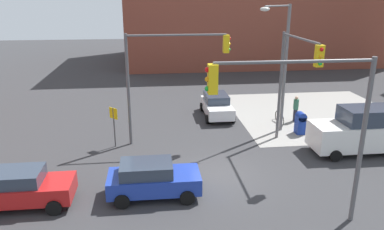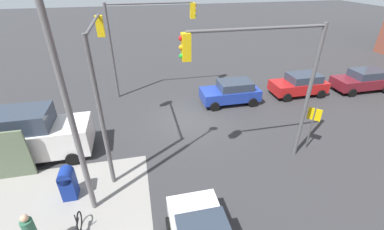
{
  "view_description": "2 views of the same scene",
  "coord_description": "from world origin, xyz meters",
  "views": [
    {
      "loc": [
        -3.24,
        -16.58,
        8.56
      ],
      "look_at": [
        -1.12,
        1.96,
        2.51
      ],
      "focal_mm": 35.0,
      "sensor_mm": 36.0,
      "label": 1
    },
    {
      "loc": [
        2.95,
        13.61,
        8.32
      ],
      "look_at": [
        0.29,
        1.76,
        1.38
      ],
      "focal_mm": 24.0,
      "sensor_mm": 36.0,
      "label": 2
    }
  ],
  "objects": [
    {
      "name": "traffic_signal_ne_corner",
      "position": [
        4.5,
        2.57,
        4.61
      ],
      "size": [
        0.36,
        5.1,
        6.5
      ],
      "color": "#59595B",
      "rests_on": "ground"
    },
    {
      "name": "mailbox_blue",
      "position": [
        6.2,
        5.0,
        0.76
      ],
      "size": [
        0.56,
        0.64,
        1.43
      ],
      "color": "navy",
      "rests_on": "ground"
    },
    {
      "name": "ground_plane",
      "position": [
        0.0,
        0.0,
        0.0
      ],
      "size": [
        120.0,
        120.0,
        0.0
      ],
      "primitive_type": "plane",
      "color": "#333335"
    },
    {
      "name": "hatchback_blue",
      "position": [
        -3.3,
        -1.74,
        0.84
      ],
      "size": [
        4.03,
        2.02,
        1.62
      ],
      "color": "#1E389E",
      "rests_on": "ground"
    },
    {
      "name": "traffic_signal_nw_corner",
      "position": [
        -2.2,
        4.5,
        4.66
      ],
      "size": [
        5.98,
        0.36,
        6.5
      ],
      "color": "#59595B",
      "rests_on": "ground"
    },
    {
      "name": "van_white_delivery",
      "position": [
        8.41,
        1.8,
        1.28
      ],
      "size": [
        5.4,
        2.32,
        2.62
      ],
      "color": "white",
      "rests_on": "ground"
    },
    {
      "name": "hatchback_maroon",
      "position": [
        -14.07,
        -1.6,
        0.84
      ],
      "size": [
        4.48,
        2.02,
        1.62
      ],
      "color": "maroon",
      "rests_on": "ground"
    },
    {
      "name": "traffic_signal_se_corner",
      "position": [
        2.18,
        -4.5,
        4.66
      ],
      "size": [
        6.02,
        0.36,
        6.5
      ],
      "color": "#59595B",
      "rests_on": "ground"
    },
    {
      "name": "warning_sign_two_way",
      "position": [
        -5.4,
        4.17,
        1.64
      ],
      "size": [
        0.48,
        0.48,
        2.4
      ],
      "color": "#4C4C4C",
      "rests_on": "ground"
    },
    {
      "name": "sedan_red",
      "position": [
        -8.75,
        -1.91,
        0.84
      ],
      "size": [
        4.06,
        2.02,
        1.62
      ],
      "color": "#B21919",
      "rests_on": "ground"
    },
    {
      "name": "street_lamp_corner",
      "position": [
        4.9,
        5.59,
        4.7
      ],
      "size": [
        2.33,
        1.67,
        8.0
      ],
      "color": "slate",
      "rests_on": "ground"
    }
  ]
}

